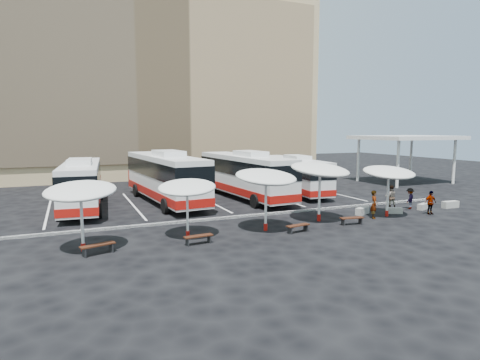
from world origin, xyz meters
name	(u,v)px	position (x,y,z in m)	size (l,w,h in m)	color
ground	(244,219)	(0.00, 0.00, 0.00)	(120.00, 120.00, 0.00)	black
sandstone_building	(149,79)	(0.00, 31.87, 12.63)	(42.00, 18.25, 29.60)	tan
service_canopy	(406,139)	(24.00, 10.00, 4.87)	(10.00, 8.00, 5.20)	white
curb_divider	(241,216)	(0.00, 0.50, 0.07)	(34.00, 0.25, 0.15)	black
bay_lines	(206,200)	(0.00, 8.00, 0.01)	(24.15, 12.00, 0.01)	white
bus_0	(82,183)	(-9.65, 8.07, 1.94)	(3.53, 12.13, 3.80)	white
bus_1	(165,176)	(-3.39, 8.20, 2.17)	(4.00, 13.58, 4.25)	white
bus_2	(244,174)	(3.30, 7.45, 2.10)	(3.69, 13.11, 4.11)	white
bus_3	(292,174)	(8.50, 8.23, 1.83)	(3.26, 11.43, 3.58)	white
sunshade_0	(80,191)	(-9.99, -3.39, 2.95)	(4.11, 4.14, 3.47)	white
sunshade_1	(187,187)	(-4.65, -2.94, 2.76)	(4.12, 4.14, 3.25)	white
sunshade_2	(266,177)	(-0.06, -3.27, 3.14)	(4.00, 4.04, 3.70)	white
sunshade_3	(320,170)	(4.22, -2.41, 3.32)	(4.73, 4.76, 3.91)	white
sunshade_4	(389,173)	(9.29, -3.04, 2.99)	(3.94, 3.97, 3.52)	white
wood_bench_0	(98,247)	(-9.38, -4.22, 0.38)	(1.66, 0.89, 0.49)	black
wood_bench_1	(198,237)	(-4.51, -4.46, 0.36)	(1.55, 0.55, 0.47)	black
wood_bench_2	(298,227)	(1.44, -4.41, 0.35)	(1.51, 0.61, 0.45)	black
wood_bench_3	(352,219)	(5.51, -4.08, 0.35)	(1.55, 0.61, 0.46)	black
conc_bench_0	(362,211)	(8.18, -1.88, 0.24)	(1.30, 0.43, 0.49)	gray
conc_bench_1	(394,211)	(10.42, -2.53, 0.21)	(1.10, 0.37, 0.41)	gray
conc_bench_2	(423,206)	(13.48, -2.25, 0.21)	(1.15, 0.38, 0.43)	gray
conc_bench_3	(450,204)	(15.87, -2.60, 0.25)	(1.34, 0.45, 0.50)	gray
passenger_0	(374,205)	(8.00, -3.22, 0.94)	(0.68, 0.45, 1.87)	black
passenger_1	(391,197)	(11.54, -1.05, 0.87)	(0.84, 0.66, 1.73)	black
passenger_2	(430,203)	(12.49, -3.75, 0.83)	(0.97, 0.40, 1.65)	black
passenger_3	(410,199)	(12.64, -1.75, 0.79)	(1.02, 0.58, 1.57)	black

